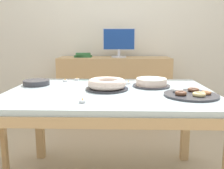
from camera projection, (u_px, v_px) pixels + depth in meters
wall_back at (115, 27)px, 3.52m from camera, size 8.00×0.10×2.60m
dining_table at (110, 102)px, 1.83m from camera, size 1.51×1.08×0.77m
sideboard at (114, 90)px, 3.38m from camera, size 1.46×0.44×0.90m
computer_monitor at (119, 43)px, 3.26m from camera, size 0.42×0.20×0.38m
book_stack at (83, 55)px, 3.30m from camera, size 0.23×0.19×0.06m
cake_chocolate_round at (151, 83)px, 1.96m from camera, size 0.29×0.29×0.07m
cake_golden_bundt at (107, 84)px, 1.84m from camera, size 0.32×0.32×0.08m
pastry_platter at (191, 94)px, 1.64m from camera, size 0.35×0.35×0.04m
plate_stack at (36, 83)px, 2.02m from camera, size 0.21×0.21×0.04m
tealight_centre at (128, 83)px, 2.07m from camera, size 0.04×0.04×0.04m
tealight_near_cakes at (82, 101)px, 1.46m from camera, size 0.04×0.04×0.04m
tealight_left_edge at (65, 81)px, 2.18m from camera, size 0.04×0.04×0.04m
tealight_near_front at (77, 79)px, 2.24m from camera, size 0.04×0.04×0.04m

